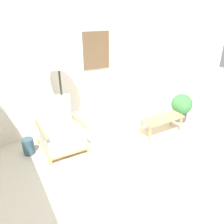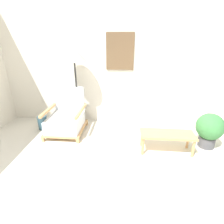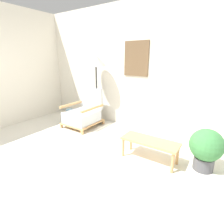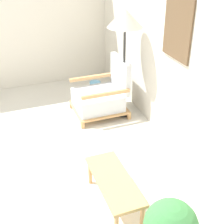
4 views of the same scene
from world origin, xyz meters
The scene contains 7 objects.
ground_plane centered at (0.00, 0.00, 0.00)m, with size 14.00×14.00×0.00m, color silver.
wall_back centered at (0.00, 2.46, 1.35)m, with size 8.00×0.09×2.70m.
armchair centered at (-1.10, 1.83, 0.29)m, with size 0.71×0.79×0.87m.
floor_lamp centered at (-0.92, 2.13, 1.46)m, with size 0.50×0.50×1.63m.
coffee_table centered at (0.80, 1.30, 0.30)m, with size 0.88×0.34×0.35m.
vase centered at (-1.66, 1.91, 0.14)m, with size 0.19×0.19×0.29m, color #2D4C5B.
potted_plant centered at (1.55, 1.51, 0.35)m, with size 0.46×0.46×0.62m.
Camera 1 is at (-2.00, -1.54, 2.25)m, focal length 35.00 mm.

